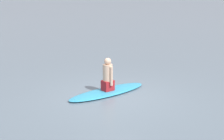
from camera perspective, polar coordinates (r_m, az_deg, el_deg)
name	(u,v)px	position (r m, az deg, el deg)	size (l,w,h in m)	color
ground_plane	(114,97)	(9.87, 0.37, -4.70)	(400.00, 400.00, 0.00)	slate
surfboard	(108,92)	(10.22, -0.73, -3.75)	(2.79, 0.80, 0.09)	#339EC6
person_paddler	(108,76)	(10.07, -0.74, -1.01)	(0.45, 0.40, 1.02)	#A51E23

